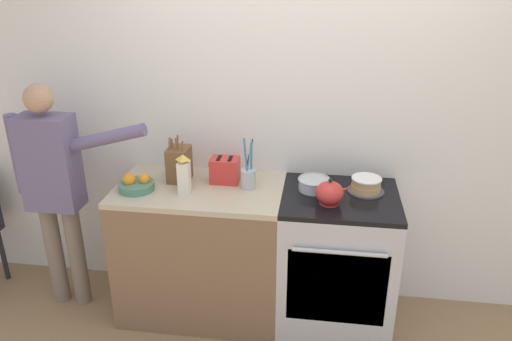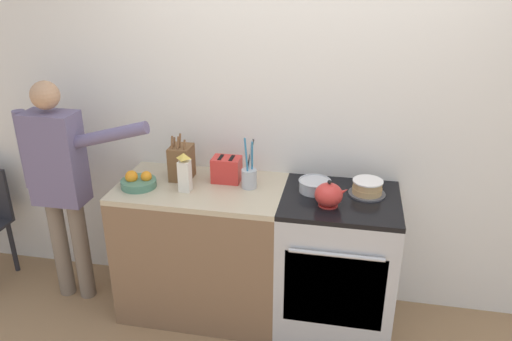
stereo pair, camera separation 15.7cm
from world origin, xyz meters
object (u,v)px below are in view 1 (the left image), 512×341
Objects in this scene: tea_kettle at (330,193)px; person_baker at (54,181)px; mixing_bowl at (314,184)px; utensil_crock at (248,177)px; toaster at (225,170)px; stove_range at (336,260)px; layer_cake at (366,185)px; milk_carton at (184,175)px; fruit_bowl at (136,184)px; knife_block at (179,164)px.

tea_kettle is 0.13× the size of person_baker.
utensil_crock is at bearing -176.65° from mixing_bowl.
stove_range is at bearing -8.53° from toaster.
layer_cake is 0.14× the size of person_baker.
milk_carton reaches higher than tea_kettle.
fruit_bowl is (-0.69, -0.13, -0.04)m from utensil_crock.
knife_block is at bearing 179.39° from layer_cake.
utensil_crock is at bearing 18.18° from milk_carton.
mixing_bowl is 1.11m from fruit_bowl.
fruit_bowl is (-1.41, -0.17, -0.01)m from layer_cake.
fruit_bowl is (-1.10, -0.15, -0.00)m from mixing_bowl.
knife_block is 0.20× the size of person_baker.
layer_cake is at bearing 28.58° from stove_range.
fruit_bowl reaches higher than stove_range.
person_baker is at bearing 178.06° from tea_kettle.
milk_carton reaches higher than layer_cake.
mixing_bowl is at bearing -1.97° from knife_block.
mixing_bowl is 0.92× the size of fruit_bowl.
fruit_bowl is 1.13× the size of toaster.
stove_range is 1.19m from knife_block.
tea_kettle is 1.19m from fruit_bowl.
toaster is at bearing 161.61° from tea_kettle.
fruit_bowl is 0.88× the size of milk_carton.
tea_kettle is 0.61× the size of utensil_crock.
mixing_bowl is 1.67m from person_baker.
knife_block is 1.57× the size of toaster.
person_baker is (-1.98, -0.14, -0.04)m from layer_cake.
fruit_bowl is (-1.26, -0.08, 0.50)m from stove_range.
utensil_crock is 1.68× the size of toaster.
person_baker is at bearing -171.51° from toaster.
utensil_crock reaches higher than stove_range.
mixing_bowl is 0.13× the size of person_baker.
mixing_bowl is at bearing 10.65° from milk_carton.
fruit_bowl is (-1.19, 0.03, -0.03)m from tea_kettle.
tea_kettle reaches higher than fruit_bowl.
toaster is (-0.89, 0.03, 0.04)m from layer_cake.
person_baker reaches higher than tea_kettle.
milk_carton is 0.88m from person_baker.
fruit_bowl is (-0.23, -0.18, -0.08)m from knife_block.
mixing_bowl is at bearing -4.46° from toaster.
fruit_bowl is at bearing 0.72° from person_baker.
mixing_bowl is at bearing 118.54° from tea_kettle.
toaster is (-0.74, 0.11, 0.54)m from stove_range.
person_baker is at bearing -175.94° from mixing_bowl.
knife_block is 1.40× the size of fruit_bowl.
toaster is at bearing 12.53° from person_baker.
fruit_bowl is at bearing 178.71° from tea_kettle.
layer_cake is 1.42m from fruit_bowl.
layer_cake reaches higher than mixing_bowl.
person_baker is at bearing 178.05° from milk_carton.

